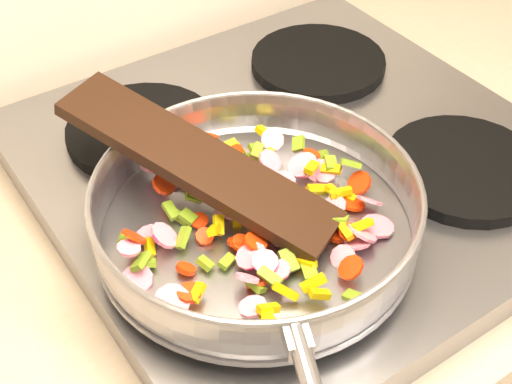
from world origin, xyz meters
TOP-DOWN VIEW (x-y plane):
  - cooktop at (-0.70, 1.67)m, footprint 0.60×0.60m
  - grate_fl at (-0.84, 1.52)m, footprint 0.19×0.19m
  - grate_fr at (-0.56, 1.52)m, footprint 0.19×0.19m
  - grate_bl at (-0.84, 1.81)m, footprint 0.19×0.19m
  - grate_br at (-0.56, 1.81)m, footprint 0.19×0.19m
  - saute_pan at (-0.83, 1.57)m, footprint 0.38×0.52m
  - vegetable_heap at (-0.82, 1.58)m, footprint 0.31×0.29m
  - wooden_spatula at (-0.85, 1.64)m, footprint 0.20×0.32m

SIDE VIEW (x-z plane):
  - cooktop at x=-0.70m, z-range 0.90..0.94m
  - grate_fl at x=-0.84m, z-range 0.94..0.96m
  - grate_fr at x=-0.56m, z-range 0.94..0.96m
  - grate_bl at x=-0.84m, z-range 0.94..0.96m
  - grate_br at x=-0.56m, z-range 0.94..0.96m
  - vegetable_heap at x=-0.82m, z-range 0.95..1.00m
  - saute_pan at x=-0.83m, z-range 0.96..1.02m
  - wooden_spatula at x=-0.85m, z-range 0.97..1.06m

